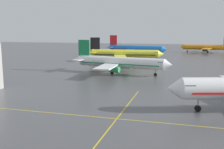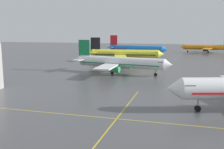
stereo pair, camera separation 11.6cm
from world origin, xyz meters
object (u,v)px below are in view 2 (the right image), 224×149
(airliner_far_left_stand, at_px, (124,54))
(airliner_far_right_stand, at_px, (136,49))
(airliner_third_row, at_px, (119,62))
(airliner_distant_taxiway, at_px, (206,47))

(airliner_far_left_stand, bearing_deg, airliner_far_right_stand, 91.40)
(airliner_third_row, xyz_separation_m, airliner_distant_taxiway, (35.39, 102.74, -0.26))
(airliner_third_row, bearing_deg, airliner_far_left_stand, 100.18)
(airliner_distant_taxiway, bearing_deg, airliner_third_row, -109.00)
(airliner_far_left_stand, xyz_separation_m, airliner_far_right_stand, (-0.83, 33.84, 0.18))
(airliner_far_right_stand, height_order, airliner_distant_taxiway, airliner_far_right_stand)
(airliner_far_left_stand, distance_m, airliner_far_right_stand, 33.85)
(airliner_far_left_stand, xyz_separation_m, airliner_distant_taxiway, (41.56, 68.33, -0.31))
(airliner_third_row, relative_size, airliner_far_left_stand, 0.99)
(airliner_distant_taxiway, bearing_deg, airliner_far_left_stand, -121.31)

